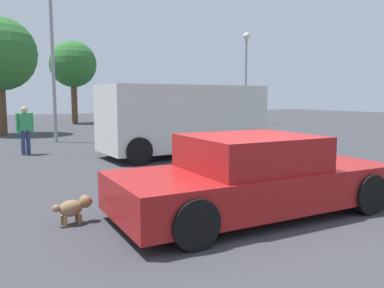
# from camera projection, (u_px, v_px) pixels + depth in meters

# --- Properties ---
(ground_plane) EXTENTS (80.00, 80.00, 0.00)m
(ground_plane) POSITION_uv_depth(u_px,v_px,m) (247.00, 220.00, 5.89)
(ground_plane) COLOR #38383D
(sedan_foreground) EXTENTS (4.57, 2.07, 1.25)m
(sedan_foreground) POSITION_uv_depth(u_px,v_px,m) (254.00, 178.00, 6.15)
(sedan_foreground) COLOR maroon
(sedan_foreground) RESTS_ON ground_plane
(dog) EXTENTS (0.59, 0.28, 0.40)m
(dog) POSITION_uv_depth(u_px,v_px,m) (74.00, 207.00, 5.68)
(dog) COLOR olive
(dog) RESTS_ON ground_plane
(van_white) EXTENTS (5.21, 2.26, 2.19)m
(van_white) POSITION_uv_depth(u_px,v_px,m) (184.00, 118.00, 12.31)
(van_white) COLOR silver
(van_white) RESTS_ON ground_plane
(pedestrian) EXTENTS (0.54, 0.36, 1.55)m
(pedestrian) POSITION_uv_depth(u_px,v_px,m) (25.00, 126.00, 12.42)
(pedestrian) COLOR navy
(pedestrian) RESTS_ON ground_plane
(light_post_near) EXTENTS (0.44, 0.44, 6.03)m
(light_post_near) POSITION_uv_depth(u_px,v_px,m) (246.00, 62.00, 25.71)
(light_post_near) COLOR gray
(light_post_near) RESTS_ON ground_plane
(light_post_mid) EXTENTS (0.44, 0.44, 7.73)m
(light_post_mid) POSITION_uv_depth(u_px,v_px,m) (51.00, 13.00, 15.36)
(light_post_mid) COLOR gray
(light_post_mid) RESTS_ON ground_plane
(tree_back_left) EXTENTS (3.19, 3.19, 5.71)m
(tree_back_left) POSITION_uv_depth(u_px,v_px,m) (73.00, 65.00, 27.02)
(tree_back_left) COLOR brown
(tree_back_left) RESTS_ON ground_plane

